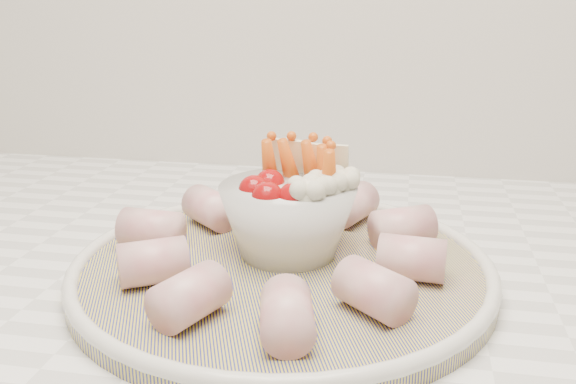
# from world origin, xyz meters

# --- Properties ---
(serving_platter) EXTENTS (0.44, 0.44, 0.02)m
(serving_platter) POSITION_xyz_m (0.13, 1.42, 0.93)
(serving_platter) COLOR navy
(serving_platter) RESTS_ON kitchen_counter
(veggie_bowl) EXTENTS (0.11, 0.11, 0.10)m
(veggie_bowl) POSITION_xyz_m (0.13, 1.44, 0.97)
(veggie_bowl) COLOR silver
(veggie_bowl) RESTS_ON serving_platter
(cured_meat_rolls) EXTENTS (0.27, 0.28, 0.03)m
(cured_meat_rolls) POSITION_xyz_m (0.13, 1.42, 0.95)
(cured_meat_rolls) COLOR #C25865
(cured_meat_rolls) RESTS_ON serving_platter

